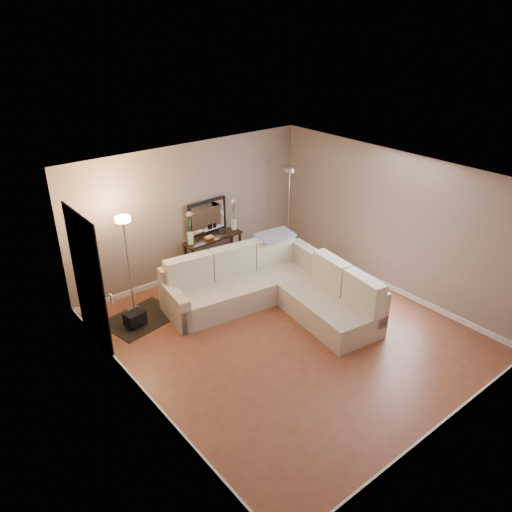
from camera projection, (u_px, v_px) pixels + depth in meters
floor at (287, 334)px, 8.10m from camera, size 5.00×5.50×0.01m
ceiling at (292, 179)px, 6.95m from camera, size 5.00×5.50×0.01m
wall_back at (191, 211)px, 9.45m from camera, size 5.00×0.02×2.60m
wall_front at (454, 349)px, 5.59m from camera, size 5.00×0.02×2.60m
wall_left at (137, 320)px, 6.11m from camera, size 0.02×5.50×2.60m
wall_right at (393, 223)px, 8.93m from camera, size 0.02×5.50×2.60m
baseboard_back at (196, 270)px, 9.99m from camera, size 5.00×0.03×0.10m
baseboard_front at (435, 430)px, 6.16m from camera, size 5.00×0.03×0.10m
baseboard_left at (149, 398)px, 6.68m from camera, size 0.03×5.50×0.10m
baseboard_right at (384, 284)px, 9.47m from camera, size 0.03×5.50×0.10m
doorway at (88, 281)px, 7.41m from camera, size 0.02×1.20×2.20m
switch_plate at (111, 298)px, 6.77m from camera, size 0.02×0.08×0.12m
sectional_sofa at (272, 287)px, 8.73m from camera, size 2.90×3.03×0.99m
throw_blanket at (275, 235)px, 9.22m from camera, size 0.74×0.47×0.09m
console_table at (210, 254)px, 9.79m from camera, size 1.25×0.39×0.76m
leaning_mirror at (207, 217)px, 9.64m from camera, size 0.88×0.09×0.68m
table_decor at (214, 235)px, 9.65m from camera, size 0.53×0.12×0.12m
flower_vase_left at (190, 230)px, 9.25m from camera, size 0.14×0.12×0.65m
flower_vase_right at (234, 216)px, 9.88m from camera, size 0.14×0.12×0.65m
floor_lamp_lit at (126, 246)px, 8.20m from camera, size 0.29×0.29×1.75m
floor_lamp_unlit at (289, 194)px, 10.20m from camera, size 0.28×0.28×1.91m
charcoal_rug at (142, 319)px, 8.48m from camera, size 1.28×1.05×0.02m
black_bag at (135, 318)px, 8.21m from camera, size 0.36×0.28×0.21m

